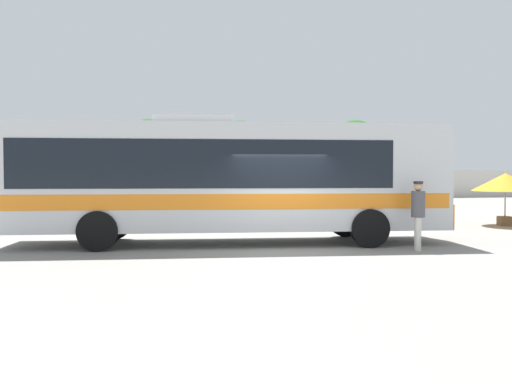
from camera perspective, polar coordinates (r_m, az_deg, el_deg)
The scene contains 10 objects.
ground_plane at distance 23.35m, azimuth -3.51°, elevation -2.91°, with size 300.00×300.00×0.00m, color gray.
perimeter_wall at distance 40.23m, azimuth -7.22°, elevation 0.75°, with size 80.00×0.30×2.30m, color beige.
coach_bus_silver_orange at distance 14.94m, azimuth -3.71°, elevation 1.72°, with size 12.50×3.94×3.59m.
attendant_by_bus_door at distance 14.24m, azimuth 17.21°, elevation -1.98°, with size 0.47×0.47×1.80m.
vendor_umbrella_near_gate_orange at distance 22.21m, azimuth 25.50°, elevation 0.92°, with size 2.46×2.46×2.02m.
parked_car_second_silver at distance 36.88m, azimuth -22.02°, elevation -0.05°, with size 4.57×2.18×1.47m.
parked_car_third_red at distance 36.19m, azimuth -13.26°, elevation -0.03°, with size 4.61×2.24×1.43m.
roadside_tree_midleft at distance 42.99m, azimuth -11.48°, elevation 5.57°, with size 3.93×3.93×6.42m.
roadside_tree_midright at distance 47.23m, azimuth -1.80°, elevation 5.19°, with size 5.00×5.00×6.79m.
roadside_tree_right at distance 49.40m, azimuth 10.73°, elevation 5.62°, with size 4.18×4.18×6.97m.
Camera 1 is at (-3.54, -13.00, 1.97)m, focal length 36.78 mm.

